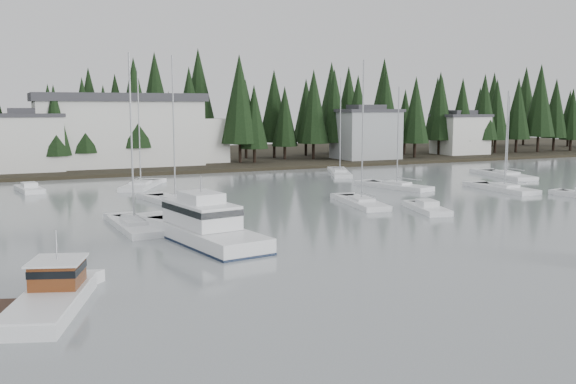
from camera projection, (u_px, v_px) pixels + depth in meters
name	position (u px, v px, depth m)	size (l,w,h in m)	color
far_shore_land	(134.00, 160.00, 113.50)	(240.00, 54.00, 1.00)	black
conifer_treeline	(148.00, 165.00, 103.57)	(200.00, 22.00, 20.00)	black
house_west	(28.00, 141.00, 89.28)	(9.54, 7.42, 8.75)	silver
house_east_a	(366.00, 133.00, 110.39)	(10.60, 8.48, 9.25)	#999EA0
house_east_b	(460.00, 133.00, 121.24)	(9.54, 7.42, 8.25)	silver
harbor_inn	(132.00, 131.00, 98.29)	(29.50, 11.50, 10.90)	silver
lobster_boat_brown	(50.00, 299.00, 30.22)	(5.73, 8.57, 4.02)	white
cabin_cruiser_center	(204.00, 230.00, 45.26)	(5.92, 12.95, 5.36)	white
sailboat_0	(504.00, 190.00, 72.61)	(3.06, 8.84, 11.74)	white
sailboat_2	(362.00, 204.00, 61.96)	(3.89, 9.08, 14.37)	white
sailboat_4	(397.00, 188.00, 74.80)	(5.00, 9.27, 12.24)	white
sailboat_6	(340.00, 174.00, 89.78)	(6.43, 10.68, 13.93)	white
sailboat_7	(141.00, 187.00, 75.28)	(6.55, 9.15, 14.56)	white
sailboat_8	(506.00, 176.00, 86.76)	(5.11, 10.84, 11.33)	white
sailboat_10	(175.00, 204.00, 62.31)	(4.53, 10.24, 14.82)	white
sailboat_11	(134.00, 228.00, 49.90)	(2.87, 9.06, 14.07)	white
runabout_1	(427.00, 210.00, 58.37)	(3.74, 6.86, 1.42)	white
runabout_3	(30.00, 190.00, 71.86)	(3.12, 6.03, 1.42)	white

